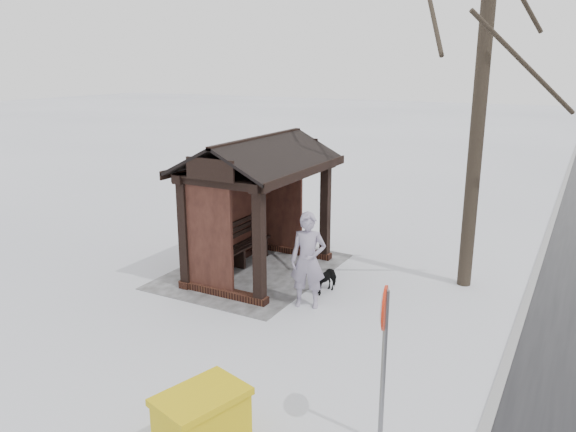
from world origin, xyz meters
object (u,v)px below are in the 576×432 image
object	(u,v)px
pedestrian	(308,260)
grit_bin	(202,423)
bus_shelter	(253,178)
road_sign	(384,331)
dog	(323,277)

from	to	relation	value
pedestrian	grit_bin	xyz separation A→B (m)	(4.45, 0.81, -0.53)
bus_shelter	grit_bin	distance (m)	6.42
pedestrian	road_sign	distance (m)	4.20
dog	grit_bin	bearing A→B (deg)	-68.59
bus_shelter	pedestrian	bearing A→B (deg)	59.94
dog	grit_bin	distance (m)	5.32
pedestrian	grit_bin	size ratio (longest dim) A/B	1.54
bus_shelter	grit_bin	xyz separation A→B (m)	(5.55, 2.71, -1.75)
bus_shelter	dog	distance (m)	2.64
pedestrian	road_sign	size ratio (longest dim) A/B	0.90
grit_bin	road_sign	size ratio (longest dim) A/B	0.58
pedestrian	grit_bin	distance (m)	4.55
bus_shelter	road_sign	xyz separation A→B (m)	(4.34, 4.52, -0.63)
bus_shelter	pedestrian	world-z (taller)	bus_shelter
grit_bin	bus_shelter	bearing A→B (deg)	-137.82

